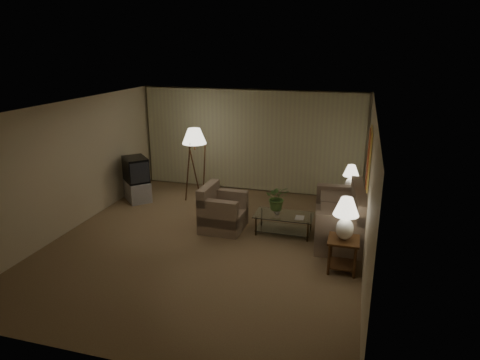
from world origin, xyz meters
name	(u,v)px	position (x,y,z in m)	size (l,w,h in m)	color
ground	(207,242)	(0.00, 0.00, 0.00)	(7.00, 7.00, 0.00)	olive
room_shell	(230,141)	(0.02, 1.51, 1.75)	(6.04, 7.02, 2.72)	beige
sofa	(339,219)	(2.50, 0.93, 0.42)	(2.05, 1.29, 0.84)	gray
armchair	(223,212)	(0.11, 0.70, 0.38)	(0.94, 0.90, 0.76)	gray
side_table_near	(343,249)	(2.65, -0.42, 0.41)	(0.53, 0.53, 0.60)	#39210F
side_table_far	(349,200)	(2.65, 2.18, 0.40)	(0.50, 0.42, 0.60)	#39210F
table_lamp_near	(346,215)	(2.65, -0.42, 1.04)	(0.43, 0.43, 0.75)	white
table_lamp_far	(351,176)	(2.65, 2.18, 0.97)	(0.36, 0.36, 0.62)	white
coffee_table	(284,221)	(1.39, 0.83, 0.28)	(1.21, 0.66, 0.41)	silver
tv_cabinet	(137,190)	(-2.55, 1.83, 0.25)	(0.94, 0.95, 0.50)	#A6A6A8
crt_tv	(136,169)	(-2.55, 1.83, 0.80)	(0.86, 0.86, 0.61)	black
floor_lamp	(195,163)	(-1.12, 2.24, 0.96)	(0.60, 0.60, 1.83)	#39210F
ottoman	(213,200)	(-0.52, 1.83, 0.20)	(0.60, 0.60, 0.40)	#B5633D
vase	(277,211)	(1.24, 0.83, 0.48)	(0.13, 0.13, 0.14)	white
flowers	(277,196)	(1.24, 0.83, 0.82)	(0.47, 0.41, 0.53)	#4D7735
book	(295,217)	(1.64, 0.73, 0.42)	(0.18, 0.24, 0.02)	olive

